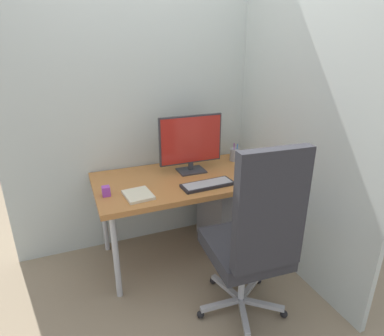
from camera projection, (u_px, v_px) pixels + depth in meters
name	position (u px, v px, depth m)	size (l,w,h in m)	color
ground_plane	(186.00, 252.00, 2.78)	(8.00, 8.00, 0.00)	gray
wall_back	(167.00, 81.00, 2.63)	(2.66, 0.04, 2.80)	#B7C1BC
wall_side_right	(285.00, 85.00, 2.37)	(0.04, 2.01, 2.80)	#B7C1BC
desk	(185.00, 184.00, 2.55)	(1.40, 0.76, 0.71)	#B27038
office_chair	(254.00, 237.00, 1.88)	(0.58, 0.60, 1.22)	black
filing_cabinet	(230.00, 211.00, 2.85)	(0.43, 0.51, 0.60)	slate
monitor	(191.00, 142.00, 2.56)	(0.52, 0.17, 0.46)	#333338
keyboard	(208.00, 185.00, 2.36)	(0.40, 0.17, 0.02)	black
mouse	(248.00, 174.00, 2.54)	(0.05, 0.11, 0.04)	black
pen_holder	(235.00, 155.00, 2.87)	(0.09, 0.09, 0.17)	gray
notebook	(138.00, 195.00, 2.21)	(0.18, 0.21, 0.02)	beige
desk_clamp_accessory	(106.00, 191.00, 2.21)	(0.05, 0.05, 0.07)	purple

